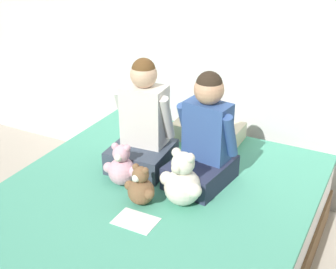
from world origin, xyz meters
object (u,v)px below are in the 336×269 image
Objects in this scene: bed at (146,238)px; sign_card at (136,221)px; teddy_bear_held_by_left_child at (122,167)px; child_on_left at (143,126)px; child_on_right at (205,140)px; pillow_at_headboard at (208,131)px; teddy_bear_held_by_right_child at (182,182)px; teddy_bear_between_children at (141,188)px.

bed is 9.59× the size of sign_card.
bed is 0.41m from teddy_bear_held_by_left_child.
child_on_left is 0.39m from child_on_right.
pillow_at_headboard is at bearing 92.55° from sign_card.
bed is 0.42m from teddy_bear_held_by_right_child.
child_on_left reaches higher than teddy_bear_between_children.
pillow_at_headboard is at bearing 99.39° from teddy_bear_between_children.
child_on_right reaches higher than bed.
child_on_left is 0.58m from pillow_at_headboard.
teddy_bear_between_children is at bearing 110.75° from sign_card.
teddy_bear_held_by_left_child is at bearing 158.52° from teddy_bear_between_children.
teddy_bear_held_by_left_child reaches higher than sign_card.
teddy_bear_held_by_right_child is at bearing 24.38° from bed.
teddy_bear_held_by_right_child is (0.38, -0.26, -0.12)m from child_on_left.
teddy_bear_held_by_left_child is 0.56× the size of pillow_at_headboard.
teddy_bear_held_by_left_child is 0.38m from sign_card.
teddy_bear_held_by_left_child reaches higher than teddy_bear_between_children.
teddy_bear_held_by_left_child is at bearing 132.72° from sign_card.
child_on_right is 2.06× the size of teddy_bear_held_by_right_child.
sign_card is (-0.13, -0.25, -0.13)m from teddy_bear_held_by_right_child.
teddy_bear_between_children reaches higher than bed.
teddy_bear_between_children is 0.87m from pillow_at_headboard.
bed is 4.55× the size of pillow_at_headboard.
bed is 0.63m from child_on_left.
teddy_bear_held_by_right_child is 0.31m from sign_card.
teddy_bear_held_by_right_child reaches higher than teddy_bear_between_children.
bed is 0.63m from child_on_right.
pillow_at_headboard is (-0.18, 0.50, -0.20)m from child_on_right.
pillow_at_headboard is at bearing 90.00° from bed.
bed is 3.08× the size of child_on_left.
teddy_bear_between_children reaches higher than sign_card.
child_on_right is 0.59m from sign_card.
bed is at bearing 67.96° from teddy_bear_between_children.
teddy_bear_held_by_right_child is at bearing -11.73° from teddy_bear_held_by_left_child.
sign_card is (0.05, -1.01, -0.05)m from pillow_at_headboard.
child_on_right is at bearing -3.80° from child_on_left.
teddy_bear_between_children is 0.51× the size of pillow_at_headboard.
teddy_bear_held_by_right_child is (0.18, 0.08, 0.37)m from bed.
teddy_bear_held_by_left_child is 1.18× the size of sign_card.
sign_card is at bearing -75.01° from bed.
pillow_at_headboard reaches higher than bed.
child_on_left reaches higher than child_on_right.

